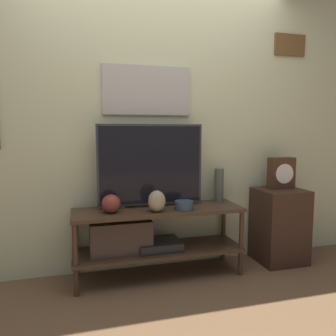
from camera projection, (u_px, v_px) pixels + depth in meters
ground_plane at (166, 288)px, 2.57m from camera, size 12.00×12.00×0.00m
wall_back at (151, 117)px, 2.90m from camera, size 6.40×0.08×2.70m
media_console at (144, 235)px, 2.73m from camera, size 1.42×0.41×0.58m
television at (151, 165)px, 2.77m from camera, size 0.90×0.05×0.70m
vase_urn_stoneware at (157, 201)px, 2.62m from camera, size 0.14×0.13×0.17m
vase_wide_bowl at (184, 205)px, 2.69m from camera, size 0.15×0.15×0.07m
vase_round_glass at (111, 204)px, 2.59m from camera, size 0.15×0.15×0.15m
vase_tall_ceramic at (219, 185)px, 3.01m from camera, size 0.08×0.08×0.31m
side_table at (279, 225)px, 3.08m from camera, size 0.42×0.40×0.69m
mantel_clock at (281, 173)px, 3.08m from camera, size 0.24×0.11×0.29m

